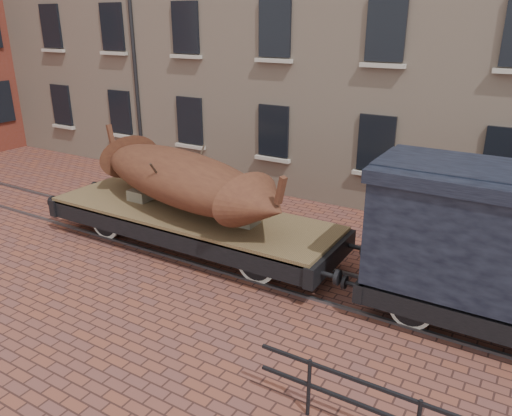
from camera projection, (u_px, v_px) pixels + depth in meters
The scene contains 4 objects.
ground at pixel (263, 268), 12.13m from camera, with size 90.00×90.00×0.00m, color brown.
rail_track at pixel (263, 267), 12.12m from camera, with size 30.00×1.52×0.06m.
flatcar_wagon at pixel (190, 219), 12.89m from camera, with size 8.88×2.41×1.34m.
iron_boat at pixel (180, 177), 12.62m from camera, with size 7.25×3.68×1.72m.
Camera 1 is at (5.42, -9.37, 5.67)m, focal length 35.00 mm.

